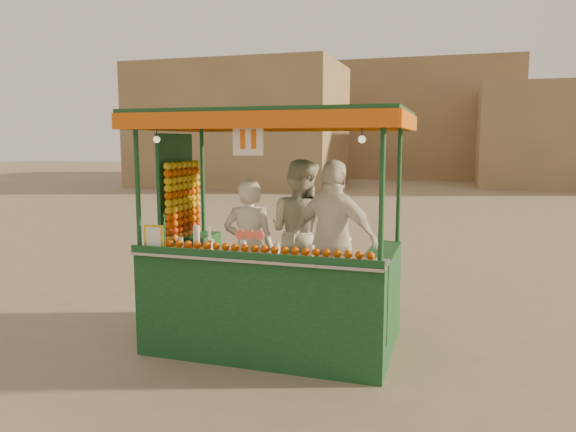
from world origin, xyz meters
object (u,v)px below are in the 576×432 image
(vendor_left, at_px, (249,248))
(vendor_middle, at_px, (301,232))
(vendor_right, at_px, (334,241))
(juice_cart, at_px, (266,272))

(vendor_left, xyz_separation_m, vendor_middle, (0.43, 0.60, 0.10))
(vendor_middle, distance_m, vendor_right, 0.71)
(vendor_middle, bearing_deg, juice_cart, 94.52)
(vendor_left, relative_size, vendor_middle, 0.89)
(vendor_left, bearing_deg, juice_cart, 142.71)
(vendor_middle, xyz_separation_m, vendor_right, (0.52, -0.49, 0.01))
(vendor_right, bearing_deg, vendor_middle, -27.99)
(juice_cart, relative_size, vendor_right, 1.61)
(vendor_right, bearing_deg, juice_cart, 32.21)
(vendor_middle, bearing_deg, vendor_left, 74.10)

